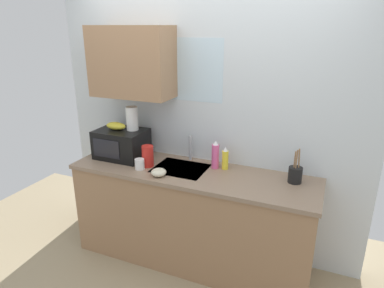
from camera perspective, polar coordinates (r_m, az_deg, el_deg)
name	(u,v)px	position (r m, az deg, el deg)	size (l,w,h in m)	color
kitchen_wall_assembly	(195,112)	(3.14, 0.43, 5.34)	(2.94, 0.42, 2.50)	silver
counter_unit	(192,215)	(3.18, -0.04, -11.84)	(2.17, 0.63, 0.90)	#9E7551
sink_faucet	(190,148)	(3.18, -0.29, -0.64)	(0.03, 0.03, 0.24)	#B2B5BA
microwave	(122,144)	(3.31, -11.68, 0.05)	(0.46, 0.35, 0.27)	black
banana_bunch	(116,126)	(3.29, -12.58, 2.97)	(0.20, 0.11, 0.07)	gold
paper_towel_roll	(132,119)	(3.22, -9.98, 4.22)	(0.11, 0.11, 0.22)	white
dish_soap_bottle_pink	(215,155)	(3.00, 3.92, -1.90)	(0.07, 0.07, 0.25)	#E55999
dish_soap_bottle_yellow	(225,159)	(3.00, 5.56, -2.49)	(0.06, 0.06, 0.20)	yellow
cereal_canister	(148,156)	(3.07, -7.40, -2.02)	(0.10, 0.10, 0.19)	red
mug_white	(140,164)	(3.03, -8.74, -3.34)	(0.08, 0.08, 0.10)	white
utensil_crock	(295,174)	(2.86, 16.85, -4.86)	(0.11, 0.11, 0.29)	black
small_bowl	(159,172)	(2.88, -5.60, -4.72)	(0.13, 0.13, 0.07)	beige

